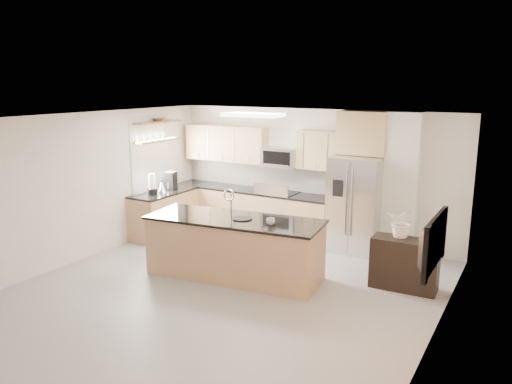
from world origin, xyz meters
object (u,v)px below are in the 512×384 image
Objects in this scene: cup at (271,221)px; blender at (152,186)px; credenza at (404,264)px; microwave at (281,157)px; island at (235,247)px; flower_vase at (403,214)px; bowl at (160,119)px; coffee_maker at (171,181)px; refrigerator at (356,205)px; television at (425,241)px; kettle at (162,187)px; range at (277,214)px; platter at (242,219)px.

blender is (-3.15, 0.88, 0.07)m from cup.
cup is 3.27m from blender.
credenza is at bearing 26.20° from cup.
island is (0.40, -2.37, -1.14)m from microwave.
microwave is 1.05× the size of flower_vase.
bowl is (-3.33, 1.39, 1.35)m from cup.
bowl reaches higher than coffee_maker.
bowl is (-3.91, -0.85, 1.49)m from refrigerator.
refrigerator is 1.65× the size of television.
cup is at bearing -65.86° from microwave.
microwave is at bearing 47.25° from television.
blender is 1.58× the size of kettle.
blender is 1.15× the size of coffee_maker.
television is (3.11, -0.87, 0.86)m from island.
microwave is 5.72× the size of cup.
microwave is at bearing 153.12° from flower_vase.
island is 6.97× the size of blender.
microwave reaches higher than coffee_maker.
cup is at bearing -64.71° from range.
kettle is (0.05, 0.23, -0.06)m from blender.
microwave is at bearing 23.85° from coffee_maker.
island is 2.73× the size of television.
flower_vase reaches higher than kettle.
television is (5.76, -2.23, -1.03)m from bowl.
kettle is (-2.02, -1.16, 0.57)m from range.
refrigerator is at bearing 62.70° from platter.
coffee_maker is 0.50× the size of flower_vase.
range is at bearing 29.87° from kettle.
platter reaches higher than credenza.
flower_vase is at bearing 21.81° from platter.
bowl is at bearing 157.37° from cup.
refrigerator is 5.61× the size of platter.
flower_vase is (2.83, -1.31, 0.68)m from range.
flower_vase is at bearing -24.85° from range.
microwave reaches higher than flower_vase.
range is 1.16m from microwave.
coffee_maker is (-5.01, 0.58, 0.70)m from credenza.
bowl is at bearing 172.67° from credenza.
microwave reaches higher than credenza.
bowl is at bearing 109.15° from blender.
refrigerator reaches higher than flower_vase.
flower_vase reaches higher than coffee_maker.
kettle is at bearing 175.55° from credenza.
kettle is 0.37m from coffee_maker.
bowl is at bearing 129.77° from kettle.
bowl is (-0.18, 0.50, 1.28)m from blender.
platter is 0.29× the size of television.
coffee_maker is 1.30m from bowl.
refrigerator is 2.45× the size of flower_vase.
bowl is 6.26m from television.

